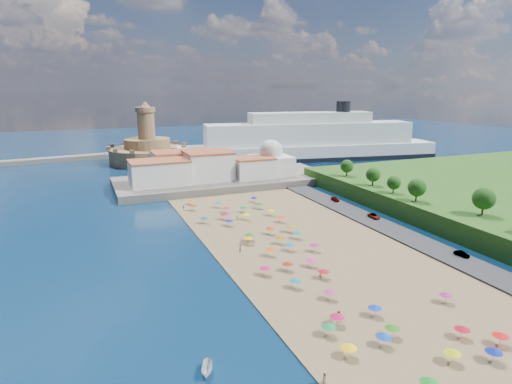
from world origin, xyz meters
name	(u,v)px	position (x,y,z in m)	size (l,w,h in m)	color
ground	(279,245)	(0.00, 0.00, 0.00)	(700.00, 700.00, 0.00)	#071938
terrace	(226,180)	(10.00, 73.00, 1.50)	(90.00, 36.00, 3.00)	#59544C
jetty	(158,170)	(-12.00, 108.00, 1.20)	(18.00, 70.00, 2.40)	#59544C
waterfront_buildings	(194,167)	(-3.05, 73.64, 7.88)	(57.00, 29.00, 11.00)	silver
domed_building	(271,161)	(30.00, 71.00, 8.97)	(16.00, 16.00, 15.00)	silver
fortress	(148,150)	(-12.00, 138.00, 6.68)	(40.00, 40.00, 32.40)	#94704A
cruise_ship	(310,143)	(73.39, 114.24, 9.48)	(148.13, 44.67, 32.02)	black
beach_parasols	(292,252)	(-1.47, -10.45, 2.15)	(32.10, 113.46, 2.20)	gray
beachgoers	(268,248)	(-4.86, -3.94, 1.15)	(26.91, 91.97, 1.88)	tan
parked_cars	(394,224)	(36.00, -1.21, 1.36)	(2.69, 76.51, 1.42)	gray
hillside_trees	(451,196)	(49.06, -8.32, 10.05)	(14.73, 109.78, 7.63)	#382314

